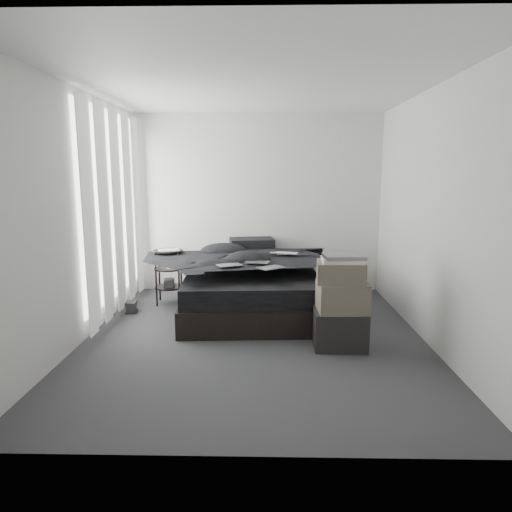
{
  "coord_description": "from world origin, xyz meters",
  "views": [
    {
      "loc": [
        0.12,
        -4.67,
        1.73
      ],
      "look_at": [
        0.0,
        0.8,
        0.75
      ],
      "focal_mm": 32.0,
      "sensor_mm": 36.0,
      "label": 1
    }
  ],
  "objects_px": {
    "laptop": "(283,248)",
    "box_lower": "(340,329)",
    "side_stand": "(169,277)",
    "bed": "(252,299)"
  },
  "relations": [
    {
      "from": "bed",
      "to": "laptop",
      "type": "distance_m",
      "value": 0.77
    },
    {
      "from": "laptop",
      "to": "box_lower",
      "type": "xyz_separation_m",
      "value": [
        0.53,
        -1.34,
        -0.61
      ]
    },
    {
      "from": "bed",
      "to": "side_stand",
      "type": "height_order",
      "value": "side_stand"
    },
    {
      "from": "bed",
      "to": "laptop",
      "type": "bearing_deg",
      "value": 7.5
    },
    {
      "from": "box_lower",
      "to": "side_stand",
      "type": "bearing_deg",
      "value": 142.66
    },
    {
      "from": "laptop",
      "to": "side_stand",
      "type": "relative_size",
      "value": 0.48
    },
    {
      "from": "laptop",
      "to": "side_stand",
      "type": "distance_m",
      "value": 1.61
    },
    {
      "from": "laptop",
      "to": "side_stand",
      "type": "bearing_deg",
      "value": -173.89
    },
    {
      "from": "bed",
      "to": "side_stand",
      "type": "relative_size",
      "value": 3.03
    },
    {
      "from": "bed",
      "to": "laptop",
      "type": "height_order",
      "value": "laptop"
    }
  ]
}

